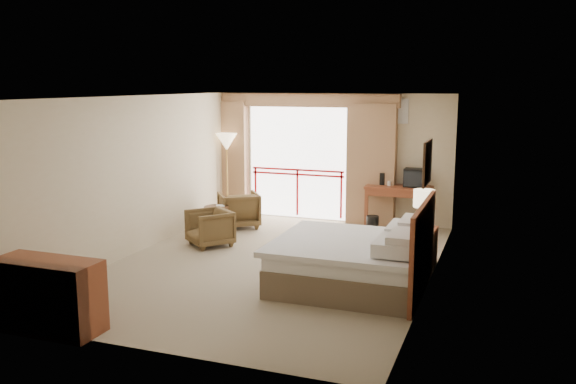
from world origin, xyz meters
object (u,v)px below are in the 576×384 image
at_px(nightstand, 422,247).
at_px(armchair_far, 239,227).
at_px(tv, 415,178).
at_px(armchair_near, 210,246).
at_px(table_lamp, 424,199).
at_px(wastebasket, 372,223).
at_px(side_table, 216,215).
at_px(dresser, 48,296).
at_px(desk, 400,195).
at_px(bed, 355,261).
at_px(floor_lamp, 227,145).

relative_size(nightstand, armchair_far, 0.78).
height_order(nightstand, tv, tv).
xyz_separation_m(nightstand, armchair_near, (-3.77, -0.10, -0.31)).
xyz_separation_m(nightstand, tv, (-0.51, 2.46, 0.74)).
distance_m(tv, armchair_near, 4.28).
bearing_deg(table_lamp, armchair_near, -177.67).
height_order(wastebasket, side_table, side_table).
bearing_deg(dresser, armchair_near, 86.18).
xyz_separation_m(table_lamp, dresser, (-3.79, -4.25, -0.64)).
bearing_deg(desk, bed, -88.18).
xyz_separation_m(side_table, dresser, (0.29, -4.99, 0.07)).
bearing_deg(armchair_far, table_lamp, 125.02).
relative_size(tv, side_table, 0.77).
bearing_deg(table_lamp, bed, -118.36).
distance_m(side_table, floor_lamp, 1.99).
distance_m(bed, tv, 3.90).
bearing_deg(floor_lamp, side_table, -72.26).
xyz_separation_m(table_lamp, tv, (-0.51, 2.41, -0.03)).
relative_size(bed, wastebasket, 6.93).
xyz_separation_m(armchair_far, dresser, (0.10, -5.61, 0.43)).
relative_size(table_lamp, armchair_far, 0.75).
distance_m(armchair_far, floor_lamp, 1.92).
xyz_separation_m(tv, armchair_far, (-3.38, -1.05, -1.04)).
xyz_separation_m(nightstand, dresser, (-3.79, -4.20, 0.13)).
relative_size(desk, armchair_far, 1.67).
bearing_deg(tv, side_table, -159.50).
relative_size(desk, floor_lamp, 0.72).
bearing_deg(armchair_near, bed, 16.05).
bearing_deg(wastebasket, bed, -82.07).
height_order(bed, desk, bed).
relative_size(tv, armchair_near, 0.56).
bearing_deg(tv, desk, 163.36).
relative_size(armchair_far, floor_lamp, 0.43).
distance_m(table_lamp, desk, 2.63).
xyz_separation_m(armchair_far, armchair_near, (0.12, -1.51, 0.00)).
bearing_deg(floor_lamp, desk, 3.73).
xyz_separation_m(table_lamp, armchair_far, (-3.88, 1.36, -1.08)).
bearing_deg(table_lamp, wastebasket, 122.48).
bearing_deg(nightstand, desk, 110.46).
xyz_separation_m(desk, side_table, (-3.27, -1.74, -0.31)).
height_order(desk, armchair_far, desk).
height_order(tv, armchair_far, tv).
distance_m(desk, wastebasket, 0.86).
height_order(desk, wastebasket, desk).
xyz_separation_m(bed, armchair_near, (-3.00, 1.27, -0.38)).
bearing_deg(nightstand, armchair_far, 162.77).
height_order(nightstand, floor_lamp, floor_lamp).
bearing_deg(desk, table_lamp, -70.66).
distance_m(table_lamp, floor_lamp, 5.10).
bearing_deg(desk, armchair_far, -158.81).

